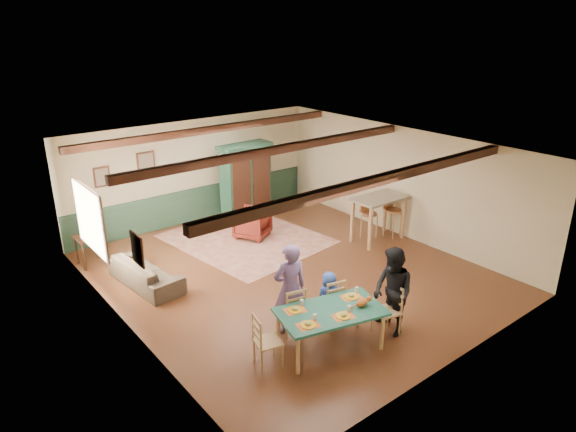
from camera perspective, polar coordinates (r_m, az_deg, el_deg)
floor at (r=11.03m, az=0.14°, el=-6.30°), size 8.00×8.00×0.00m
wall_back at (r=13.69m, az=-10.38°, el=4.90°), size 7.00×0.02×2.70m
wall_left at (r=8.91m, az=-17.81°, el=-4.68°), size 0.02×8.00×2.70m
wall_right at (r=12.85m, az=12.48°, el=3.69°), size 0.02×8.00×2.70m
ceiling at (r=10.09m, az=0.16°, el=7.47°), size 7.00×8.00×0.02m
wainscot_back at (r=13.94m, az=-10.11°, el=1.33°), size 6.95×0.03×0.90m
ceiling_beam_front at (r=8.50m, az=9.89°, el=3.94°), size 6.95×0.16×0.16m
ceiling_beam_mid at (r=10.42m, az=-1.23°, el=7.39°), size 6.95×0.16×0.16m
ceiling_beam_back at (r=12.54m, az=-8.54°, el=9.49°), size 6.95×0.16×0.16m
window_left at (r=10.35m, az=-21.24°, el=-0.32°), size 0.06×1.60×1.30m
picture_left_wall at (r=8.24m, az=-16.38°, el=-3.57°), size 0.04×0.42×0.52m
picture_back_a at (r=13.01m, az=-15.49°, el=5.70°), size 0.45×0.04×0.55m
picture_back_b at (r=12.68m, az=-19.97°, el=4.11°), size 0.38×0.04×0.48m
dining_table at (r=8.55m, az=4.70°, el=-12.46°), size 1.88×1.33×0.71m
dining_chair_far_left at (r=8.86m, az=0.41°, el=-10.33°), size 0.49×0.50×0.90m
dining_chair_far_right at (r=9.16m, az=4.77°, el=-9.30°), size 0.49×0.50×0.90m
dining_chair_end_left at (r=8.11m, az=-2.23°, el=-13.66°), size 0.50×0.49×0.90m
dining_chair_end_right at (r=9.00m, az=10.90°, el=-10.23°), size 0.50×0.49×0.90m
person_man at (r=8.74m, az=0.21°, el=-8.05°), size 0.67×0.52×1.63m
person_woman at (r=8.89m, az=11.55°, el=-8.25°), size 0.76×0.88×1.56m
person_child at (r=9.20m, az=4.55°, el=-8.95°), size 0.52×0.41×0.95m
cat at (r=8.48m, az=8.23°, el=-9.43°), size 0.36×0.21×0.17m
place_setting_near_left at (r=7.94m, az=2.26°, el=-11.73°), size 0.44×0.37×0.11m
place_setting_near_center at (r=8.20m, az=6.18°, el=-10.73°), size 0.44×0.37×0.11m
place_setting_far_left at (r=8.31m, az=0.80°, el=-10.13°), size 0.44×0.37×0.11m
place_setting_far_right at (r=8.74m, az=7.06°, el=-8.62°), size 0.44×0.37×0.11m
area_rug at (r=12.71m, az=-4.67°, el=-2.53°), size 3.45×3.94×0.01m
armoire at (r=13.70m, az=-4.72°, el=3.78°), size 1.47×0.63×2.05m
armchair at (r=12.71m, az=-4.03°, el=-0.79°), size 1.06×1.07×0.72m
sofa at (r=10.84m, az=-15.52°, el=-6.05°), size 0.91×1.92×0.54m
end_table at (r=12.07m, az=-21.09°, el=-3.56°), size 0.57×0.57×0.67m
table_lamp at (r=11.83m, az=-21.49°, el=-0.71°), size 0.38×0.38×0.62m
counter_table at (r=12.60m, az=9.99°, el=-0.31°), size 1.35×0.80×1.11m
bar_stool_left at (r=12.69m, az=9.03°, el=-0.31°), size 0.37×0.40×1.02m
bar_stool_right at (r=12.91m, az=11.59°, el=0.06°), size 0.40×0.44×1.09m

